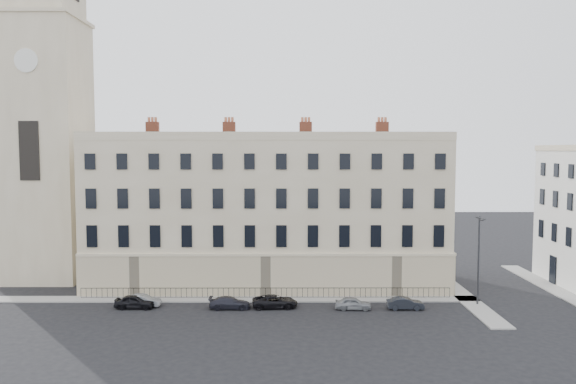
# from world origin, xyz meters

# --- Properties ---
(ground) EXTENTS (160.00, 160.00, 0.00)m
(ground) POSITION_xyz_m (0.00, 0.00, 0.00)
(ground) COLOR black
(ground) RESTS_ON ground
(terrace) EXTENTS (36.22, 12.22, 17.00)m
(terrace) POSITION_xyz_m (-5.97, 11.97, 7.50)
(terrace) COLOR #C3B391
(terrace) RESTS_ON ground
(church_tower) EXTENTS (8.00, 8.13, 44.00)m
(church_tower) POSITION_xyz_m (-30.00, 14.00, 18.66)
(church_tower) COLOR #C3B391
(church_tower) RESTS_ON ground
(pavement_terrace) EXTENTS (48.00, 2.00, 0.12)m
(pavement_terrace) POSITION_xyz_m (-10.00, 5.00, 0.06)
(pavement_terrace) COLOR gray
(pavement_terrace) RESTS_ON ground
(pavement_east_return) EXTENTS (2.00, 24.00, 0.12)m
(pavement_east_return) POSITION_xyz_m (13.00, 8.00, 0.06)
(pavement_east_return) COLOR gray
(pavement_east_return) RESTS_ON ground
(pavement_adjacent) EXTENTS (2.00, 20.00, 0.12)m
(pavement_adjacent) POSITION_xyz_m (23.00, 10.00, 0.06)
(pavement_adjacent) COLOR gray
(pavement_adjacent) RESTS_ON ground
(railings) EXTENTS (35.00, 0.04, 0.96)m
(railings) POSITION_xyz_m (-6.00, 5.40, 0.55)
(railings) COLOR black
(railings) RESTS_ON ground
(car_a) EXTENTS (3.56, 1.52, 1.20)m
(car_a) POSITION_xyz_m (-17.53, 2.18, 0.60)
(car_a) COLOR black
(car_a) RESTS_ON ground
(car_b) EXTENTS (3.33, 1.29, 1.08)m
(car_b) POSITION_xyz_m (-17.00, 2.75, 0.54)
(car_b) COLOR gray
(car_b) RESTS_ON ground
(car_c) EXTENTS (3.69, 1.54, 1.07)m
(car_c) POSITION_xyz_m (-9.06, 2.02, 0.53)
(car_c) COLOR #21222D
(car_c) RESTS_ON ground
(car_d) EXTENTS (4.18, 2.13, 1.13)m
(car_d) POSITION_xyz_m (-5.04, 2.33, 0.56)
(car_d) COLOR black
(car_d) RESTS_ON ground
(car_e) EXTENTS (3.28, 1.48, 1.09)m
(car_e) POSITION_xyz_m (1.89, 1.73, 0.55)
(car_e) COLOR gray
(car_e) RESTS_ON ground
(car_f) EXTENTS (3.26, 1.16, 1.07)m
(car_f) POSITION_xyz_m (6.49, 1.76, 0.54)
(car_f) COLOR black
(car_f) RESTS_ON ground
(streetlamp) EXTENTS (0.52, 1.74, 8.14)m
(streetlamp) POSITION_xyz_m (13.32, 2.97, 4.51)
(streetlamp) COLOR #2E2F33
(streetlamp) RESTS_ON ground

